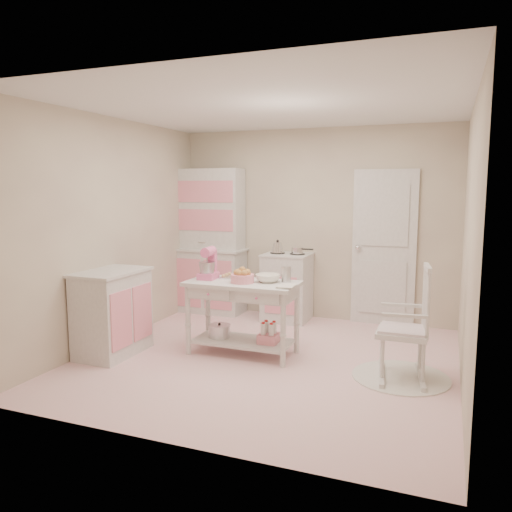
{
  "coord_description": "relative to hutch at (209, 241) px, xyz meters",
  "views": [
    {
      "loc": [
        1.73,
        -4.78,
        1.8
      ],
      "look_at": [
        -0.35,
        0.58,
        1.01
      ],
      "focal_mm": 35.0,
      "sensor_mm": 36.0,
      "label": 1
    }
  ],
  "objects": [
    {
      "name": "stove",
      "position": [
        1.2,
        -0.05,
        -0.58
      ],
      "size": [
        0.62,
        0.57,
        0.92
      ],
      "primitive_type": "cube",
      "color": "white",
      "rests_on": "ground"
    },
    {
      "name": "room_shell",
      "position": [
        1.49,
        -1.66,
        0.61
      ],
      "size": [
        3.84,
        3.84,
        2.62
      ],
      "color": "pink",
      "rests_on": "ground"
    },
    {
      "name": "base_cabinet",
      "position": [
        -0.14,
        -2.08,
        -0.58
      ],
      "size": [
        0.54,
        0.84,
        0.92
      ],
      "primitive_type": "cube",
      "color": "white",
      "rests_on": "ground"
    },
    {
      "name": "stand_mixer",
      "position": [
        0.76,
        -1.56,
        -0.07
      ],
      "size": [
        0.22,
        0.3,
        0.34
      ],
      "primitive_type": "cube",
      "rotation": [
        0.0,
        0.0,
        0.08
      ],
      "color": "pink",
      "rests_on": "work_table"
    },
    {
      "name": "hutch",
      "position": [
        0.0,
        0.0,
        0.0
      ],
      "size": [
        1.06,
        0.5,
        2.08
      ],
      "primitive_type": "cube",
      "color": "white",
      "rests_on": "ground"
    },
    {
      "name": "cookie_tray",
      "position": [
        1.03,
        -1.4,
        -0.23
      ],
      "size": [
        0.34,
        0.24,
        0.02
      ],
      "primitive_type": "cube",
      "color": "silver",
      "rests_on": "work_table"
    },
    {
      "name": "recipe_book",
      "position": [
        1.63,
        -1.7,
        -0.23
      ],
      "size": [
        0.17,
        0.23,
        0.02
      ],
      "primitive_type": "imported",
      "rotation": [
        0.0,
        0.0,
        0.04
      ],
      "color": "white",
      "rests_on": "work_table"
    },
    {
      "name": "rocking_chair",
      "position": [
        2.86,
        -1.68,
        -0.49
      ],
      "size": [
        0.57,
        0.78,
        1.1
      ],
      "primitive_type": "cube",
      "rotation": [
        0.0,
        0.0,
        0.13
      ],
      "color": "white",
      "rests_on": "ground"
    },
    {
      "name": "mixing_bowl",
      "position": [
        1.44,
        -1.5,
        -0.2
      ],
      "size": [
        0.27,
        0.27,
        0.08
      ],
      "primitive_type": "imported",
      "color": "white",
      "rests_on": "work_table"
    },
    {
      "name": "door",
      "position": [
        2.44,
        0.21,
        -0.02
      ],
      "size": [
        0.82,
        0.05,
        2.04
      ],
      "primitive_type": "cube",
      "color": "white",
      "rests_on": "ground"
    },
    {
      "name": "bread_basket",
      "position": [
        1.2,
        -1.63,
        -0.19
      ],
      "size": [
        0.25,
        0.25,
        0.09
      ],
      "primitive_type": "cylinder",
      "color": "pink",
      "rests_on": "work_table"
    },
    {
      "name": "lace_rug",
      "position": [
        2.86,
        -1.68,
        -1.03
      ],
      "size": [
        0.92,
        0.92,
        0.01
      ],
      "primitive_type": "cylinder",
      "color": "white",
      "rests_on": "ground"
    },
    {
      "name": "metal_pitcher",
      "position": [
        1.62,
        -1.42,
        -0.16
      ],
      "size": [
        0.1,
        0.1,
        0.17
      ],
      "primitive_type": "cylinder",
      "color": "silver",
      "rests_on": "work_table"
    },
    {
      "name": "work_table",
      "position": [
        1.18,
        -1.58,
        -0.64
      ],
      "size": [
        1.2,
        0.6,
        0.8
      ],
      "primitive_type": "cube",
      "color": "white",
      "rests_on": "ground"
    }
  ]
}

